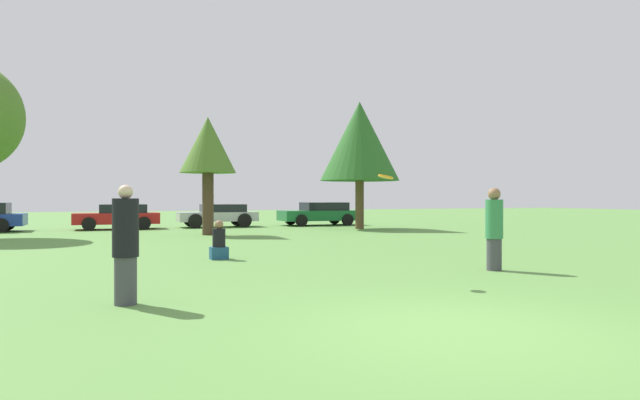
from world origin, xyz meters
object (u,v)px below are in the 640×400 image
object	(u,v)px
bystander_sitting	(219,243)
person_catcher	(494,229)
tree_1	(208,147)
person_thrower	(126,245)
parked_car_red	(118,216)
parked_car_silver	(219,215)
parked_car_green	(320,213)
tree_2	(360,142)
frisbee	(386,177)

from	to	relation	value
bystander_sitting	person_catcher	bearing A→B (deg)	-40.70
tree_1	bystander_sitting	bearing A→B (deg)	-98.60
person_catcher	person_thrower	bearing A→B (deg)	0.00
person_catcher	parked_car_red	bearing A→B (deg)	-78.34
tree_1	parked_car_silver	world-z (taller)	tree_1
tree_1	parked_car_green	xyz separation A→B (m)	(7.23, 5.73, -2.92)
person_catcher	parked_car_green	bearing A→B (deg)	-109.06
person_catcher	parked_car_silver	xyz separation A→B (m)	(-1.92, 19.20, -0.23)
person_thrower	parked_car_red	bearing A→B (deg)	80.52
tree_2	parked_car_silver	world-z (taller)	tree_2
frisbee	parked_car_silver	world-z (taller)	frisbee
bystander_sitting	parked_car_green	world-z (taller)	parked_car_green
frisbee	parked_car_red	size ratio (longest dim) A/B	0.07
parked_car_red	parked_car_silver	world-z (taller)	parked_car_red
frisbee	bystander_sitting	xyz separation A→B (m)	(-2.04, 4.81, -1.50)
tree_2	person_catcher	bearing A→B (deg)	-105.43
bystander_sitting	tree_1	bearing A→B (deg)	81.40
parked_car_red	tree_1	bearing A→B (deg)	120.03
person_catcher	frisbee	distance (m)	3.11
person_catcher	tree_2	size ratio (longest dim) A/B	0.28
tree_1	parked_car_red	xyz separation A→B (m)	(-3.28, 5.78, -2.95)
bystander_sitting	person_thrower	bearing A→B (deg)	-114.39
bystander_sitting	tree_2	distance (m)	14.49
bystander_sitting	parked_car_red	bearing A→B (deg)	97.38
person_thrower	bystander_sitting	distance (m)	5.82
person_thrower	parked_car_red	xyz separation A→B (m)	(0.48, 20.07, -0.22)
frisbee	parked_car_green	bearing A→B (deg)	71.48
parked_car_silver	frisbee	bearing A→B (deg)	87.66
tree_2	tree_1	bearing A→B (deg)	-168.00
person_catcher	tree_2	bearing A→B (deg)	-113.54
parked_car_green	parked_car_red	bearing A→B (deg)	0.20
frisbee	tree_2	world-z (taller)	tree_2
frisbee	parked_car_green	world-z (taller)	frisbee
frisbee	tree_2	distance (m)	17.13
frisbee	tree_2	bearing A→B (deg)	65.67
parked_car_silver	parked_car_green	bearing A→B (deg)	178.25
tree_1	parked_car_silver	bearing A→B (deg)	74.59
person_catcher	tree_1	size ratio (longest dim) A/B	0.36
tree_1	tree_2	distance (m)	7.87
person_thrower	tree_1	world-z (taller)	tree_1
tree_2	parked_car_red	xyz separation A→B (m)	(-10.95, 4.15, -3.63)
parked_car_red	bystander_sitting	bearing A→B (deg)	97.83
parked_car_red	parked_car_green	world-z (taller)	parked_car_green
parked_car_green	person_thrower	bearing A→B (deg)	61.69
person_catcher	frisbee	size ratio (longest dim) A/B	6.25
tree_1	parked_car_green	bearing A→B (deg)	38.41
person_catcher	tree_1	distance (m)	13.99
person_thrower	parked_car_silver	world-z (taller)	person_thrower
parked_car_silver	parked_car_green	size ratio (longest dim) A/B	0.93
person_catcher	parked_car_silver	size ratio (longest dim) A/B	0.43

